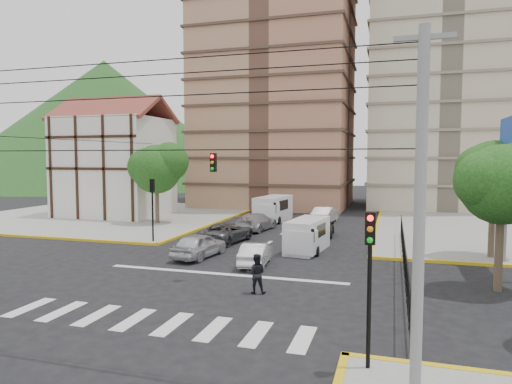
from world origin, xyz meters
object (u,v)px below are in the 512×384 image
at_px(car_white_front_right, 256,254).
at_px(pedestrian_crosswalk, 256,274).
at_px(van_right_lane, 307,236).
at_px(van_left_lane, 272,210).
at_px(car_silver_front_left, 199,245).
at_px(traffic_light_nw, 152,199).
at_px(traffic_light_se, 370,264).

xyz_separation_m(car_white_front_right, pedestrian_crosswalk, (1.57, -5.13, 0.25)).
xyz_separation_m(van_right_lane, van_left_lane, (-5.60, 12.60, 0.15)).
bearing_deg(van_right_lane, car_silver_front_left, -141.94).
relative_size(van_right_lane, car_silver_front_left, 1.09).
xyz_separation_m(van_left_lane, car_white_front_right, (3.54, -17.04, -0.52)).
xyz_separation_m(traffic_light_nw, van_right_lane, (10.91, 0.29, -2.11)).
bearing_deg(van_left_lane, car_white_front_right, -70.84).
height_order(traffic_light_se, van_left_lane, traffic_light_se).
relative_size(traffic_light_se, traffic_light_nw, 1.00).
height_order(traffic_light_se, traffic_light_nw, same).
xyz_separation_m(van_right_lane, pedestrian_crosswalk, (-0.50, -9.57, -0.12)).
bearing_deg(van_right_lane, traffic_light_se, -66.41).
relative_size(van_right_lane, car_white_front_right, 1.23).
xyz_separation_m(traffic_light_nw, car_white_front_right, (8.84, -4.15, -2.47)).
relative_size(traffic_light_nw, car_silver_front_left, 1.00).
bearing_deg(traffic_light_nw, pedestrian_crosswalk, -41.72).
distance_m(van_right_lane, van_left_lane, 13.79).
bearing_deg(car_white_front_right, van_right_lane, -121.09).
height_order(van_left_lane, car_white_front_right, van_left_lane).
bearing_deg(van_left_lane, traffic_light_nw, -104.95).
bearing_deg(van_left_lane, car_silver_front_left, -83.71).
height_order(traffic_light_se, car_silver_front_left, traffic_light_se).
xyz_separation_m(traffic_light_se, pedestrian_crosswalk, (-5.18, 6.32, -2.22)).
relative_size(car_silver_front_left, car_white_front_right, 1.13).
xyz_separation_m(traffic_light_se, van_left_lane, (-10.29, 28.49, -1.96)).
bearing_deg(van_left_lane, pedestrian_crosswalk, -69.59).
bearing_deg(car_white_front_right, traffic_light_nw, -31.26).
bearing_deg(van_right_lane, traffic_light_nw, -171.33).
relative_size(traffic_light_se, van_left_lane, 0.80).
xyz_separation_m(car_silver_front_left, pedestrian_crosswalk, (5.43, -6.03, 0.14)).
height_order(car_white_front_right, pedestrian_crosswalk, pedestrian_crosswalk).
distance_m(traffic_light_nw, car_white_front_right, 10.08).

